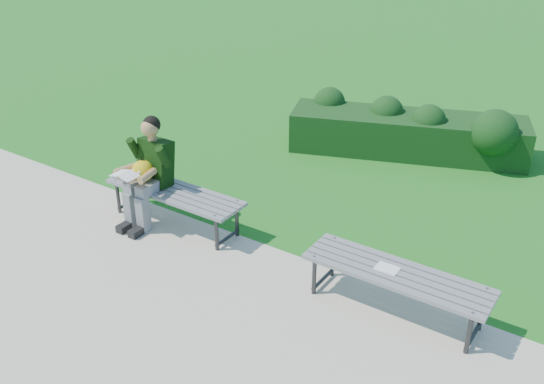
% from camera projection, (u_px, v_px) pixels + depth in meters
% --- Properties ---
extents(ground, '(80.00, 80.00, 0.00)m').
position_uv_depth(ground, '(281.00, 251.00, 6.86)').
color(ground, '#30791A').
rests_on(ground, ground).
extents(walkway, '(30.00, 3.50, 0.02)m').
position_uv_depth(walkway, '(177.00, 337.00, 5.57)').
color(walkway, '#B0A293').
rests_on(walkway, ground).
extents(hedge, '(3.58, 2.03, 0.90)m').
position_uv_depth(hedge, '(412.00, 130.00, 9.16)').
color(hedge, '#103F11').
rests_on(hedge, ground).
extents(bench_left, '(1.80, 0.50, 0.46)m').
position_uv_depth(bench_left, '(174.00, 195.00, 7.20)').
color(bench_left, slate).
rests_on(bench_left, walkway).
extents(bench_right, '(1.80, 0.50, 0.46)m').
position_uv_depth(bench_right, '(396.00, 277.00, 5.71)').
color(bench_right, slate).
rests_on(bench_right, walkway).
extents(seated_boy, '(0.56, 0.76, 1.31)m').
position_uv_depth(seated_boy, '(148.00, 169.00, 7.14)').
color(seated_boy, gray).
rests_on(seated_boy, walkway).
extents(paper_sheet, '(0.22, 0.16, 0.01)m').
position_uv_depth(paper_sheet, '(387.00, 268.00, 5.74)').
color(paper_sheet, white).
rests_on(paper_sheet, bench_right).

